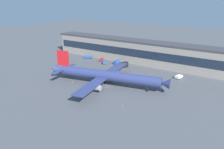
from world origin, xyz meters
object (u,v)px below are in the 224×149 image
object	(u,v)px
stair_truck	(124,65)
follow_me_car	(101,59)
airliner	(106,76)
traffic_cone_1	(122,105)
pushback_tractor	(179,77)
baggage_tug	(104,62)
crew_van	(117,62)
belt_loader	(88,57)
traffic_cone_0	(72,82)

from	to	relation	value
stair_truck	follow_me_car	distance (m)	23.20
airliner	traffic_cone_1	bearing A→B (deg)	-38.50
stair_truck	pushback_tractor	size ratio (longest dim) A/B	1.22
baggage_tug	crew_van	distance (m)	9.28
baggage_tug	traffic_cone_1	xyz separation A→B (m)	(46.35, -49.16, -0.78)
airliner	follow_me_car	distance (m)	50.77
baggage_tug	belt_loader	world-z (taller)	belt_loader
follow_me_car	pushback_tractor	bearing A→B (deg)	-5.53
follow_me_car	traffic_cone_1	xyz separation A→B (m)	(52.73, -54.79, -0.79)
crew_van	traffic_cone_0	xyz separation A→B (m)	(0.36, -45.22, -1.11)
belt_loader	traffic_cone_1	world-z (taller)	belt_loader
crew_van	pushback_tractor	bearing A→B (deg)	-6.44
pushback_tractor	traffic_cone_0	xyz separation A→B (m)	(-46.24, -39.96, -0.71)
traffic_cone_1	follow_me_car	bearing A→B (deg)	133.91
crew_van	traffic_cone_1	size ratio (longest dim) A/B	8.89
crew_van	follow_me_car	size ratio (longest dim) A/B	1.13
baggage_tug	crew_van	xyz separation A→B (m)	(7.81, 5.00, 0.37)
follow_me_car	traffic_cone_1	distance (m)	76.05
crew_van	stair_truck	bearing A→B (deg)	-28.37
airliner	stair_truck	xyz separation A→B (m)	(-9.95, 33.56, -3.35)
follow_me_car	pushback_tractor	distance (m)	61.08
baggage_tug	traffic_cone_0	bearing A→B (deg)	-78.51
airliner	traffic_cone_0	bearing A→B (deg)	-158.44
crew_van	belt_loader	bearing A→B (deg)	179.07
stair_truck	traffic_cone_1	bearing A→B (deg)	-58.73
baggage_tug	pushback_tractor	size ratio (longest dim) A/B	0.76
baggage_tug	crew_van	size ratio (longest dim) A/B	0.74
pushback_tractor	airliner	bearing A→B (deg)	-130.69
follow_me_car	pushback_tractor	world-z (taller)	follow_me_car
airliner	crew_van	bearing A→B (deg)	115.73
traffic_cone_1	crew_van	bearing A→B (deg)	125.44
pushback_tractor	traffic_cone_1	xyz separation A→B (m)	(-8.06, -48.90, -0.75)
baggage_tug	traffic_cone_0	distance (m)	41.04
stair_truck	crew_van	distance (m)	9.57
belt_loader	crew_van	xyz separation A→B (m)	(27.32, -0.44, 0.31)
crew_van	traffic_cone_1	distance (m)	66.48
traffic_cone_1	baggage_tug	bearing A→B (deg)	133.32
stair_truck	belt_loader	size ratio (longest dim) A/B	0.97
baggage_tug	traffic_cone_0	xyz separation A→B (m)	(8.17, -40.21, -0.74)
stair_truck	traffic_cone_1	size ratio (longest dim) A/B	10.65
pushback_tractor	stair_truck	bearing A→B (deg)	178.92
pushback_tractor	traffic_cone_0	distance (m)	61.12
baggage_tug	belt_loader	bearing A→B (deg)	164.41
stair_truck	traffic_cone_0	size ratio (longest dim) A/B	9.38
traffic_cone_0	traffic_cone_1	distance (m)	39.21
airliner	baggage_tug	world-z (taller)	airliner
baggage_tug	follow_me_car	distance (m)	8.51
airliner	crew_van	xyz separation A→B (m)	(-18.36, 38.10, -3.87)
baggage_tug	crew_van	world-z (taller)	crew_van
belt_loader	baggage_tug	bearing A→B (deg)	-15.59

